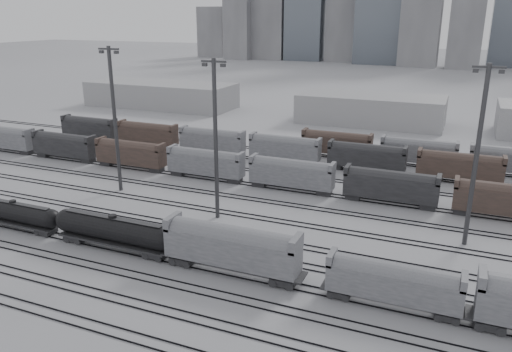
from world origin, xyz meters
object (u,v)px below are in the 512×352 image
at_px(tank_car_b, 114,230).
at_px(hopper_car_a, 231,245).
at_px(hopper_car_b, 394,281).
at_px(light_mast_c, 216,137).
at_px(tank_car_a, 14,213).

relative_size(tank_car_b, hopper_car_a, 1.11).
bearing_deg(hopper_car_a, hopper_car_b, 0.00).
height_order(hopper_car_a, light_mast_c, light_mast_c).
height_order(tank_car_b, hopper_car_a, hopper_car_a).
bearing_deg(hopper_car_a, tank_car_b, -180.00).
xyz_separation_m(tank_car_a, tank_car_b, (17.61, 0.00, 0.32)).
bearing_deg(tank_car_b, light_mast_c, 62.89).
height_order(tank_car_b, hopper_car_b, hopper_car_b).
bearing_deg(hopper_car_a, tank_car_a, -180.00).
height_order(tank_car_a, hopper_car_b, hopper_car_b).
bearing_deg(tank_car_a, hopper_car_b, 0.00).
xyz_separation_m(hopper_car_a, hopper_car_b, (18.69, 0.00, -0.60)).
relative_size(tank_car_a, light_mast_c, 0.69).
distance_m(tank_car_a, light_mast_c, 30.99).
height_order(tank_car_a, light_mast_c, light_mast_c).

